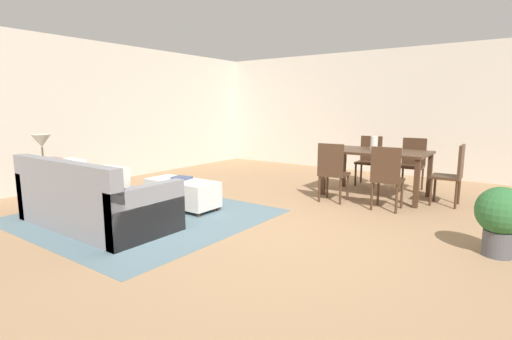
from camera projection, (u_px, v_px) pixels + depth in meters
The scene contains 17 objects.
ground_plane at pixel (269, 233), 4.51m from camera, with size 10.80×10.80×0.00m, color #9E7A56.
wall_back at pixel (398, 112), 8.29m from camera, with size 9.00×0.12×2.70m, color beige.
wall_left at pixel (88, 113), 7.29m from camera, with size 0.12×11.00×2.70m, color beige.
area_rug at pixel (144, 215), 5.22m from camera, with size 3.00×2.80×0.01m, color slate.
couch at pixel (93, 203), 4.74m from camera, with size 2.10×0.98×0.86m.
ottoman_table at pixel (182, 192), 5.56m from camera, with size 1.12×0.49×0.42m.
side_table at pixel (45, 178), 5.55m from camera, with size 0.40×0.40×0.55m.
table_lamp at pixel (42, 142), 5.47m from camera, with size 0.26×0.26×0.52m.
dining_table at pixel (377, 156), 6.29m from camera, with size 1.61×0.98×0.76m.
dining_chair_near_left at pixel (332, 169), 5.88m from camera, with size 0.43×0.43×0.92m.
dining_chair_near_right at pixel (387, 175), 5.39m from camera, with size 0.42×0.42×0.92m.
dining_chair_far_left at pixel (369, 157), 7.24m from camera, with size 0.42×0.42×0.92m.
dining_chair_far_right at pixel (413, 161), 6.77m from camera, with size 0.42×0.42×0.92m.
dining_chair_head_east at pixel (453, 172), 5.66m from camera, with size 0.41×0.41×0.92m.
vase_centerpiece at pixel (374, 143), 6.30m from camera, with size 0.12×0.12×0.23m, color silver.
book_on_ottoman at pixel (182, 178), 5.64m from camera, with size 0.26×0.20×0.03m, color #3F4C72.
potted_plant at pixel (501, 216), 3.75m from camera, with size 0.47×0.47×0.70m.
Camera 1 is at (2.41, -3.60, 1.47)m, focal length 26.84 mm.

